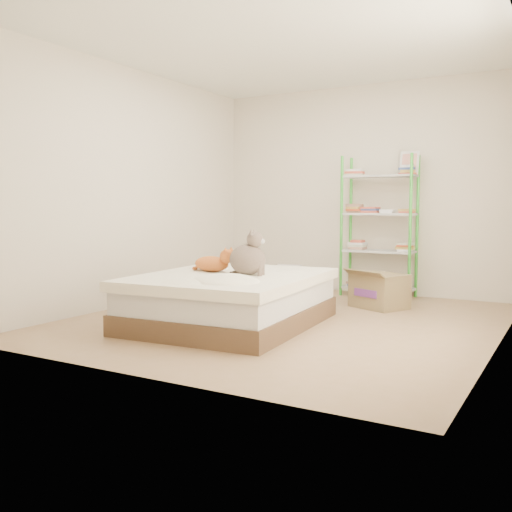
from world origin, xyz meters
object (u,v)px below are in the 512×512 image
Objects in this scene: grey_cat at (247,253)px; cardboard_box at (379,291)px; orange_cat at (212,262)px; shelf_unit at (379,227)px; white_bin at (288,279)px; bed at (230,299)px.

grey_cat is 0.60× the size of cardboard_box.
orange_cat is 1.15× the size of grey_cat.
orange_cat is at bearing -104.40° from cardboard_box.
shelf_unit is (0.49, 2.30, 0.17)m from grey_cat.
shelf_unit reaches higher than orange_cat.
orange_cat is 0.46m from grey_cat.
bed is at bearing -78.72° from white_bin.
grey_cat is at bearing -0.01° from orange_cat.
grey_cat reaches higher than cardboard_box.
cardboard_box is 1.84× the size of white_bin.
bed is 0.43m from orange_cat.
bed is 0.47m from grey_cat.
shelf_unit is at bearing 70.00° from bed.
white_bin is at bearing -173.77° from cardboard_box.
cardboard_box is at bearing 55.04° from bed.
shelf_unit reaches higher than white_bin.
cardboard_box is at bearing -71.70° from shelf_unit.
bed is 2.03m from white_bin.
bed is 4.20× the size of orange_cat.
shelf_unit is (0.93, 2.23, 0.28)m from orange_cat.
shelf_unit reaches higher than bed.
white_bin is at bearing 97.29° from bed.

